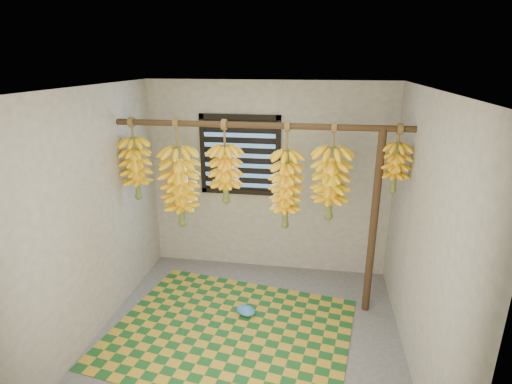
% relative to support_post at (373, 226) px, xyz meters
% --- Properties ---
extents(floor, '(3.00, 3.00, 0.01)m').
position_rel_support_post_xyz_m(floor, '(-1.20, -0.70, -1.00)').
color(floor, '#515151').
rests_on(floor, ground).
extents(ceiling, '(3.00, 3.00, 0.01)m').
position_rel_support_post_xyz_m(ceiling, '(-1.20, -0.70, 1.40)').
color(ceiling, silver).
rests_on(ceiling, wall_back).
extents(wall_back, '(3.00, 0.01, 2.40)m').
position_rel_support_post_xyz_m(wall_back, '(-1.20, 0.80, 0.20)').
color(wall_back, gray).
rests_on(wall_back, floor).
extents(wall_left, '(0.01, 3.00, 2.40)m').
position_rel_support_post_xyz_m(wall_left, '(-2.71, -0.70, 0.20)').
color(wall_left, gray).
rests_on(wall_left, floor).
extents(wall_right, '(0.01, 3.00, 2.40)m').
position_rel_support_post_xyz_m(wall_right, '(0.30, -0.70, 0.20)').
color(wall_right, gray).
rests_on(wall_right, floor).
extents(window, '(1.00, 0.04, 1.00)m').
position_rel_support_post_xyz_m(window, '(-1.55, 0.78, 0.50)').
color(window, black).
rests_on(window, wall_back).
extents(hanging_pole, '(3.00, 0.06, 0.06)m').
position_rel_support_post_xyz_m(hanging_pole, '(-1.20, 0.00, 1.00)').
color(hanging_pole, '#3D2716').
rests_on(hanging_pole, wall_left).
extents(support_post, '(0.08, 0.08, 2.00)m').
position_rel_support_post_xyz_m(support_post, '(0.00, 0.00, 0.00)').
color(support_post, '#3D2716').
rests_on(support_post, floor).
extents(woven_mat, '(2.59, 2.20, 0.01)m').
position_rel_support_post_xyz_m(woven_mat, '(-1.39, -0.63, -0.99)').
color(woven_mat, '#164C1E').
rests_on(woven_mat, floor).
extents(plastic_bag, '(0.27, 0.24, 0.09)m').
position_rel_support_post_xyz_m(plastic_bag, '(-1.28, -0.32, -0.94)').
color(plastic_bag, '#306FB5').
rests_on(plastic_bag, woven_mat).
extents(banana_bunch_a, '(0.33, 0.33, 0.89)m').
position_rel_support_post_xyz_m(banana_bunch_a, '(-2.54, 0.00, 0.50)').
color(banana_bunch_a, brown).
rests_on(banana_bunch_a, hanging_pole).
extents(banana_bunch_b, '(0.41, 0.41, 1.18)m').
position_rel_support_post_xyz_m(banana_bunch_b, '(-2.05, 0.00, 0.31)').
color(banana_bunch_b, brown).
rests_on(banana_bunch_b, hanging_pole).
extents(banana_bunch_c, '(0.32, 0.32, 0.87)m').
position_rel_support_post_xyz_m(banana_bunch_c, '(-1.55, 0.00, 0.48)').
color(banana_bunch_c, brown).
rests_on(banana_bunch_c, hanging_pole).
extents(banana_bunch_d, '(0.32, 0.32, 1.12)m').
position_rel_support_post_xyz_m(banana_bunch_d, '(-0.91, 0.00, 0.35)').
color(banana_bunch_d, brown).
rests_on(banana_bunch_d, hanging_pole).
extents(banana_bunch_e, '(0.37, 0.37, 0.99)m').
position_rel_support_post_xyz_m(banana_bunch_e, '(-0.46, 0.00, 0.43)').
color(banana_bunch_e, brown).
rests_on(banana_bunch_e, hanging_pole).
extents(banana_bunch_f, '(0.28, 0.28, 0.68)m').
position_rel_support_post_xyz_m(banana_bunch_f, '(0.15, -0.00, 0.62)').
color(banana_bunch_f, brown).
rests_on(banana_bunch_f, hanging_pole).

